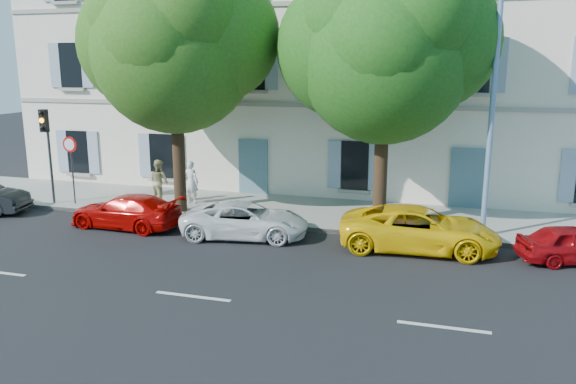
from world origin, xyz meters
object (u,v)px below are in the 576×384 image
(car_red_hatchback, at_px, (575,244))
(road_sign, at_px, (71,156))
(tree_right, at_px, (385,58))
(pedestrian_b, at_px, (159,181))
(tree_left, at_px, (174,52))
(car_yellow_supercar, at_px, (419,229))
(traffic_light, at_px, (46,136))
(car_white_coupe, at_px, (245,220))
(pedestrian_a, at_px, (191,182))
(street_lamp, at_px, (495,81))
(car_red_coupe, at_px, (126,211))

(car_red_hatchback, relative_size, road_sign, 1.19)
(tree_right, distance_m, pedestrian_b, 10.15)
(tree_left, relative_size, tree_right, 1.04)
(car_yellow_supercar, distance_m, tree_right, 5.77)
(traffic_light, height_order, road_sign, traffic_light)
(traffic_light, distance_m, road_sign, 1.20)
(car_white_coupe, bearing_deg, tree_right, -69.26)
(car_yellow_supercar, relative_size, traffic_light, 1.28)
(tree_left, xyz_separation_m, tree_right, (7.52, 0.29, -0.23))
(car_white_coupe, xyz_separation_m, traffic_light, (-8.93, 1.65, 2.30))
(car_white_coupe, distance_m, tree_right, 7.08)
(pedestrian_a, relative_size, pedestrian_b, 0.97)
(pedestrian_b, bearing_deg, road_sign, 40.88)
(traffic_light, bearing_deg, street_lamp, 0.11)
(car_red_coupe, bearing_deg, traffic_light, -107.78)
(car_red_coupe, xyz_separation_m, tree_left, (1.03, 2.15, 5.48))
(tree_left, bearing_deg, car_red_coupe, -115.63)
(car_white_coupe, height_order, car_red_hatchback, car_white_coupe)
(car_yellow_supercar, xyz_separation_m, car_red_hatchback, (4.41, 0.09, -0.12))
(tree_left, bearing_deg, street_lamp, -1.90)
(car_white_coupe, relative_size, pedestrian_b, 2.37)
(car_white_coupe, bearing_deg, road_sign, 68.03)
(tree_left, xyz_separation_m, street_lamp, (10.97, -0.36, -0.94))
(car_white_coupe, relative_size, pedestrian_a, 2.43)
(road_sign, bearing_deg, car_red_coupe, -28.84)
(car_yellow_supercar, distance_m, tree_left, 10.66)
(car_white_coupe, distance_m, pedestrian_b, 5.64)
(car_white_coupe, distance_m, street_lamp, 8.98)
(road_sign, relative_size, pedestrian_a, 1.57)
(pedestrian_a, bearing_deg, road_sign, 21.45)
(car_white_coupe, relative_size, tree_right, 0.47)
(tree_left, xyz_separation_m, pedestrian_b, (-1.39, 0.90, -5.04))
(car_red_hatchback, height_order, road_sign, road_sign)
(pedestrian_a, distance_m, pedestrian_b, 1.30)
(pedestrian_b, bearing_deg, car_red_hatchback, -167.07)
(street_lamp, height_order, pedestrian_a, street_lamp)
(car_red_hatchback, relative_size, tree_right, 0.36)
(tree_left, distance_m, road_sign, 6.11)
(tree_right, bearing_deg, pedestrian_b, 176.07)
(car_red_coupe, height_order, traffic_light, traffic_light)
(car_red_coupe, bearing_deg, car_white_coupe, 94.88)
(car_white_coupe, relative_size, street_lamp, 0.48)
(tree_left, distance_m, tree_right, 7.53)
(pedestrian_a, bearing_deg, car_yellow_supercar, 166.10)
(pedestrian_b, bearing_deg, traffic_light, 40.29)
(car_yellow_supercar, height_order, road_sign, road_sign)
(tree_left, bearing_deg, tree_right, 2.21)
(car_yellow_supercar, relative_size, street_lamp, 0.55)
(car_red_hatchback, distance_m, tree_left, 14.62)
(street_lamp, height_order, pedestrian_b, street_lamp)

